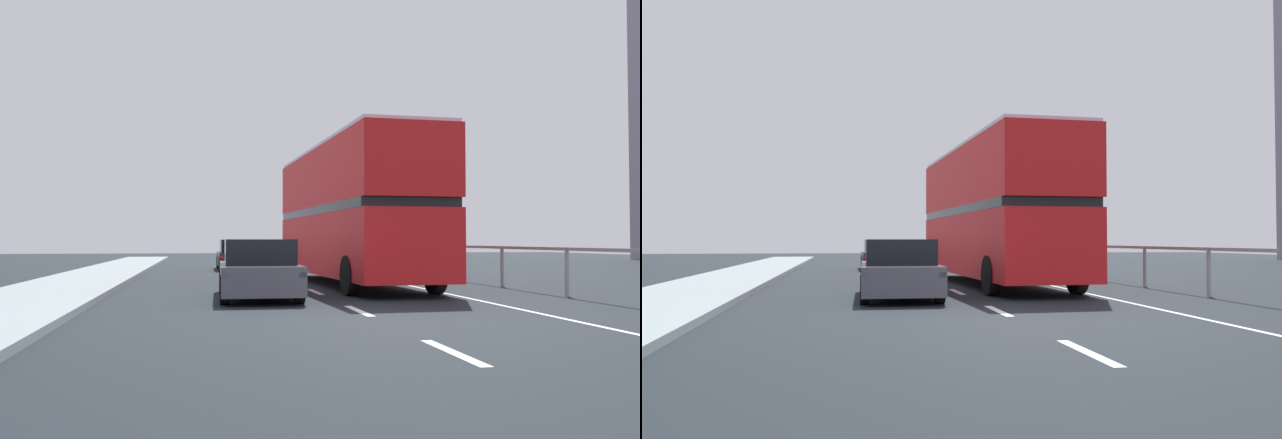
% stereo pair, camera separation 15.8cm
% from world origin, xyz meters
% --- Properties ---
extents(ground_plane, '(74.56, 120.00, 0.10)m').
position_xyz_m(ground_plane, '(0.00, 0.00, -0.05)').
color(ground_plane, black).
extents(lane_paint_markings, '(3.37, 46.00, 0.01)m').
position_xyz_m(lane_paint_markings, '(2.06, 8.91, 0.00)').
color(lane_paint_markings, silver).
rests_on(lane_paint_markings, ground).
extents(bridge_side_railing, '(0.10, 42.00, 1.20)m').
position_xyz_m(bridge_side_railing, '(5.80, 9.00, 0.96)').
color(bridge_side_railing, gray).
rests_on(bridge_side_railing, ground).
extents(double_decker_bus_red, '(2.91, 11.24, 4.26)m').
position_xyz_m(double_decker_bus_red, '(1.60, 8.97, 2.28)').
color(double_decker_bus_red, red).
rests_on(double_decker_bus_red, ground).
extents(hatchback_car_near, '(1.91, 4.46, 1.40)m').
position_xyz_m(hatchback_car_near, '(-1.68, 4.65, 0.67)').
color(hatchback_car_near, '#4D4A58').
rests_on(hatchback_car_near, ground).
extents(sedan_car_ahead, '(1.79, 4.52, 1.40)m').
position_xyz_m(sedan_car_ahead, '(-1.29, 20.04, 0.67)').
color(sedan_car_ahead, '#1F2632').
rests_on(sedan_car_ahead, ground).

